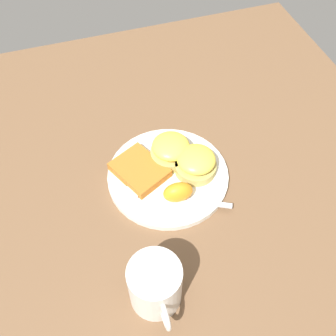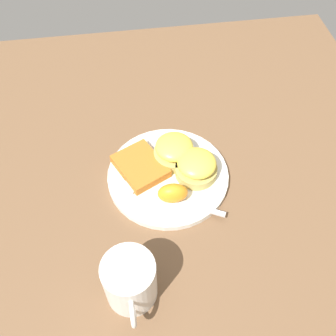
# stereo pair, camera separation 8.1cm
# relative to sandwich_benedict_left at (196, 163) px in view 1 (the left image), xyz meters

# --- Properties ---
(ground_plane) EXTENTS (1.10, 1.10, 0.00)m
(ground_plane) POSITION_rel_sandwich_benedict_left_xyz_m (-0.01, -0.06, -0.04)
(ground_plane) COLOR brown
(plate) EXTENTS (0.26, 0.26, 0.01)m
(plate) POSITION_rel_sandwich_benedict_left_xyz_m (-0.01, -0.06, -0.03)
(plate) COLOR silver
(plate) RESTS_ON ground_plane
(sandwich_benedict_left) EXTENTS (0.09, 0.09, 0.05)m
(sandwich_benedict_left) POSITION_rel_sandwich_benedict_left_xyz_m (0.00, 0.00, 0.00)
(sandwich_benedict_left) COLOR tan
(sandwich_benedict_left) RESTS_ON plate
(sandwich_benedict_right) EXTENTS (0.09, 0.09, 0.05)m
(sandwich_benedict_right) POSITION_rel_sandwich_benedict_left_xyz_m (-0.05, -0.04, 0.00)
(sandwich_benedict_right) COLOR tan
(sandwich_benedict_right) RESTS_ON plate
(hashbrown_patty) EXTENTS (0.13, 0.12, 0.02)m
(hashbrown_patty) POSITION_rel_sandwich_benedict_left_xyz_m (-0.03, -0.11, -0.02)
(hashbrown_patty) COLOR #B36723
(hashbrown_patty) RESTS_ON plate
(orange_wedge) EXTENTS (0.04, 0.06, 0.04)m
(orange_wedge) POSITION_rel_sandwich_benedict_left_xyz_m (0.06, -0.06, -0.00)
(orange_wedge) COLOR orange
(orange_wedge) RESTS_ON plate
(fork) EXTENTS (0.12, 0.22, 0.00)m
(fork) POSITION_rel_sandwich_benedict_left_xyz_m (0.05, -0.08, -0.02)
(fork) COLOR silver
(fork) RESTS_ON plate
(cup) EXTENTS (0.12, 0.09, 0.10)m
(cup) POSITION_rel_sandwich_benedict_left_xyz_m (0.23, -0.16, 0.01)
(cup) COLOR silver
(cup) RESTS_ON ground_plane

